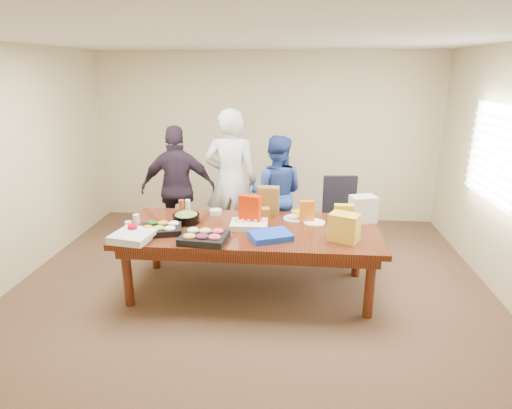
# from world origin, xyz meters

# --- Properties ---
(floor) EXTENTS (5.50, 5.00, 0.02)m
(floor) POSITION_xyz_m (0.00, 0.00, -0.01)
(floor) COLOR #47301E
(floor) RESTS_ON ground
(ceiling) EXTENTS (5.50, 5.00, 0.02)m
(ceiling) POSITION_xyz_m (0.00, 0.00, 2.71)
(ceiling) COLOR white
(ceiling) RESTS_ON wall_back
(wall_back) EXTENTS (5.50, 0.04, 2.70)m
(wall_back) POSITION_xyz_m (0.00, 2.50, 1.35)
(wall_back) COLOR beige
(wall_back) RESTS_ON floor
(wall_front) EXTENTS (5.50, 0.04, 2.70)m
(wall_front) POSITION_xyz_m (0.00, -2.50, 1.35)
(wall_front) COLOR beige
(wall_front) RESTS_ON floor
(wall_left) EXTENTS (0.04, 5.00, 2.70)m
(wall_left) POSITION_xyz_m (-2.75, 0.00, 1.35)
(wall_left) COLOR beige
(wall_left) RESTS_ON floor
(window_panel) EXTENTS (0.03, 1.40, 1.10)m
(window_panel) POSITION_xyz_m (2.72, 0.60, 1.50)
(window_panel) COLOR white
(window_panel) RESTS_ON wall_right
(window_blinds) EXTENTS (0.04, 1.36, 1.00)m
(window_blinds) POSITION_xyz_m (2.68, 0.60, 1.50)
(window_blinds) COLOR beige
(window_blinds) RESTS_ON wall_right
(conference_table) EXTENTS (2.80, 1.20, 0.75)m
(conference_table) POSITION_xyz_m (0.00, 0.00, 0.38)
(conference_table) COLOR #4C1C0F
(conference_table) RESTS_ON floor
(office_chair) EXTENTS (0.57, 0.57, 1.04)m
(office_chair) POSITION_xyz_m (1.08, 0.90, 0.52)
(office_chair) COLOR black
(office_chair) RESTS_ON floor
(person_center) EXTENTS (0.72, 0.48, 1.95)m
(person_center) POSITION_xyz_m (-0.38, 1.15, 0.97)
(person_center) COLOR silver
(person_center) RESTS_ON floor
(person_right) EXTENTS (0.83, 0.67, 1.59)m
(person_right) POSITION_xyz_m (0.23, 1.23, 0.80)
(person_right) COLOR navy
(person_right) RESTS_ON floor
(person_left) EXTENTS (1.06, 0.55, 1.72)m
(person_left) POSITION_xyz_m (-1.09, 1.11, 0.86)
(person_left) COLOR black
(person_left) RESTS_ON floor
(veggie_tray) EXTENTS (0.50, 0.43, 0.06)m
(veggie_tray) POSITION_xyz_m (-0.93, -0.20, 0.78)
(veggie_tray) COLOR black
(veggie_tray) RESTS_ON conference_table
(fruit_tray) EXTENTS (0.49, 0.40, 0.07)m
(fruit_tray) POSITION_xyz_m (-0.43, -0.40, 0.78)
(fruit_tray) COLOR black
(fruit_tray) RESTS_ON conference_table
(sheet_cake) EXTENTS (0.41, 0.31, 0.07)m
(sheet_cake) POSITION_xyz_m (-0.01, 0.02, 0.78)
(sheet_cake) COLOR #EAEACD
(sheet_cake) RESTS_ON conference_table
(salad_bowl) EXTENTS (0.32, 0.32, 0.10)m
(salad_bowl) POSITION_xyz_m (-0.74, 0.12, 0.80)
(salad_bowl) COLOR black
(salad_bowl) RESTS_ON conference_table
(chip_bag_blue) EXTENTS (0.49, 0.44, 0.06)m
(chip_bag_blue) POSITION_xyz_m (0.24, -0.27, 0.78)
(chip_bag_blue) COLOR blue
(chip_bag_blue) RESTS_ON conference_table
(chip_bag_red) EXTENTS (0.26, 0.17, 0.35)m
(chip_bag_red) POSITION_xyz_m (-0.01, 0.09, 0.92)
(chip_bag_red) COLOR red
(chip_bag_red) RESTS_ON conference_table
(chip_bag_yellow) EXTENTS (0.20, 0.08, 0.30)m
(chip_bag_yellow) POSITION_xyz_m (1.00, 0.00, 0.90)
(chip_bag_yellow) COLOR yellow
(chip_bag_yellow) RESTS_ON conference_table
(chip_bag_orange) EXTENTS (0.17, 0.10, 0.25)m
(chip_bag_orange) POSITION_xyz_m (0.62, 0.27, 0.87)
(chip_bag_orange) COLOR #CF6615
(chip_bag_orange) RESTS_ON conference_table
(mayo_jar) EXTENTS (0.10, 0.10, 0.13)m
(mayo_jar) POSITION_xyz_m (0.02, 0.30, 0.81)
(mayo_jar) COLOR white
(mayo_jar) RESTS_ON conference_table
(mustard_bottle) EXTENTS (0.08, 0.08, 0.19)m
(mustard_bottle) POSITION_xyz_m (-0.00, 0.43, 0.84)
(mustard_bottle) COLOR #DAC601
(mustard_bottle) RESTS_ON conference_table
(dressing_bottle) EXTENTS (0.08, 0.08, 0.21)m
(dressing_bottle) POSITION_xyz_m (-0.84, 0.30, 0.85)
(dressing_bottle) COLOR maroon
(dressing_bottle) RESTS_ON conference_table
(ranch_bottle) EXTENTS (0.07, 0.07, 0.18)m
(ranch_bottle) POSITION_xyz_m (-0.79, 0.40, 0.84)
(ranch_bottle) COLOR silver
(ranch_bottle) RESTS_ON conference_table
(banana_bunch) EXTENTS (0.25, 0.21, 0.07)m
(banana_bunch) POSITION_xyz_m (0.57, 0.41, 0.79)
(banana_bunch) COLOR #F5C303
(banana_bunch) RESTS_ON conference_table
(bread_loaf) EXTENTS (0.32, 0.20, 0.12)m
(bread_loaf) POSITION_xyz_m (0.04, 0.33, 0.81)
(bread_loaf) COLOR olive
(bread_loaf) RESTS_ON conference_table
(kraft_bag) EXTENTS (0.26, 0.16, 0.33)m
(kraft_bag) POSITION_xyz_m (0.17, 0.52, 0.92)
(kraft_bag) COLOR brown
(kraft_bag) RESTS_ON conference_table
(red_cup) EXTENTS (0.11, 0.11, 0.13)m
(red_cup) POSITION_xyz_m (-1.19, -0.34, 0.81)
(red_cup) COLOR #BA0115
(red_cup) RESTS_ON conference_table
(clear_cup_a) EXTENTS (0.09, 0.09, 0.10)m
(clear_cup_a) POSITION_xyz_m (-1.30, -0.18, 0.80)
(clear_cup_a) COLOR silver
(clear_cup_a) RESTS_ON conference_table
(clear_cup_b) EXTENTS (0.09, 0.09, 0.10)m
(clear_cup_b) POSITION_xyz_m (-1.30, 0.06, 0.80)
(clear_cup_b) COLOR white
(clear_cup_b) RESTS_ON conference_table
(pizza_box_lower) EXTENTS (0.43, 0.43, 0.04)m
(pizza_box_lower) POSITION_xyz_m (-1.17, -0.43, 0.77)
(pizza_box_lower) COLOR white
(pizza_box_lower) RESTS_ON conference_table
(pizza_box_upper) EXTENTS (0.45, 0.45, 0.04)m
(pizza_box_upper) POSITION_xyz_m (-1.14, -0.45, 0.82)
(pizza_box_upper) COLOR silver
(pizza_box_upper) RESTS_ON pizza_box_lower
(plate_a) EXTENTS (0.27, 0.27, 0.01)m
(plate_a) POSITION_xyz_m (0.71, 0.23, 0.76)
(plate_a) COLOR white
(plate_a) RESTS_ON conference_table
(plate_b) EXTENTS (0.31, 0.31, 0.02)m
(plate_b) POSITION_xyz_m (0.49, 0.34, 0.76)
(plate_b) COLOR silver
(plate_b) RESTS_ON conference_table
(dip_bowl_a) EXTENTS (0.17, 0.17, 0.05)m
(dip_bowl_a) POSITION_xyz_m (0.47, 0.31, 0.78)
(dip_bowl_a) COLOR silver
(dip_bowl_a) RESTS_ON conference_table
(dip_bowl_b) EXTENTS (0.18, 0.18, 0.06)m
(dip_bowl_b) POSITION_xyz_m (-0.46, 0.43, 0.78)
(dip_bowl_b) COLOR beige
(dip_bowl_b) RESTS_ON conference_table
(grocery_bag_white) EXTENTS (0.33, 0.28, 0.30)m
(grocery_bag_white) POSITION_xyz_m (1.26, 0.34, 0.90)
(grocery_bag_white) COLOR silver
(grocery_bag_white) RESTS_ON conference_table
(grocery_bag_yellow) EXTENTS (0.34, 0.30, 0.29)m
(grocery_bag_yellow) POSITION_xyz_m (0.98, -0.26, 0.89)
(grocery_bag_yellow) COLOR gold
(grocery_bag_yellow) RESTS_ON conference_table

